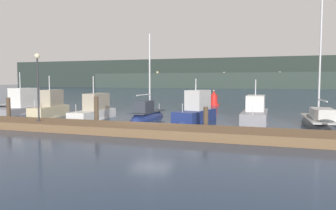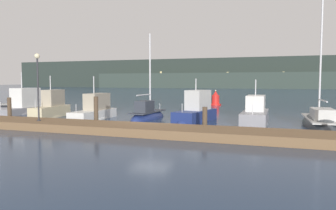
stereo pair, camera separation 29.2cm
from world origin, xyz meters
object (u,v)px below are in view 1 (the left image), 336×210
(motorboat_berth_7, at_px, (255,118))
(channel_buoy, at_px, (214,100))
(motorboat_berth_2, at_px, (21,109))
(motorboat_berth_6, at_px, (196,116))
(sailboat_berth_5, at_px, (147,117))
(dock_lamppost, at_px, (38,76))
(motorboat_berth_4, at_px, (94,114))
(sailboat_berth_8, at_px, (320,124))
(motorboat_berth_3, at_px, (50,112))

(motorboat_berth_7, xyz_separation_m, channel_buoy, (-5.94, 16.39, 0.29))
(motorboat_berth_2, xyz_separation_m, channel_buoy, (14.06, 16.00, 0.28))
(motorboat_berth_2, xyz_separation_m, motorboat_berth_6, (15.86, -0.22, -0.02))
(motorboat_berth_6, bearing_deg, sailboat_berth_5, 176.27)
(motorboat_berth_2, bearing_deg, dock_lamppost, -41.36)
(motorboat_berth_4, height_order, motorboat_berth_7, motorboat_berth_4)
(motorboat_berth_4, xyz_separation_m, dock_lamppost, (-0.63, -5.23, 2.83))
(motorboat_berth_4, height_order, motorboat_berth_6, motorboat_berth_4)
(motorboat_berth_2, distance_m, sailboat_berth_8, 24.04)
(motorboat_berth_3, bearing_deg, motorboat_berth_7, 3.73)
(motorboat_berth_2, xyz_separation_m, sailboat_berth_5, (12.01, 0.04, -0.25))
(channel_buoy, relative_size, dock_lamppost, 0.45)
(sailboat_berth_5, xyz_separation_m, dock_lamppost, (-4.40, -6.73, 3.05))
(motorboat_berth_4, height_order, channel_buoy, motorboat_berth_4)
(sailboat_berth_8, distance_m, dock_lamppost, 18.01)
(motorboat_berth_3, bearing_deg, motorboat_berth_6, 5.92)
(sailboat_berth_5, bearing_deg, sailboat_berth_8, -0.14)
(motorboat_berth_4, bearing_deg, sailboat_berth_5, 21.68)
(motorboat_berth_4, bearing_deg, dock_lamppost, -96.86)
(sailboat_berth_8, relative_size, channel_buoy, 6.01)
(motorboat_berth_2, xyz_separation_m, motorboat_berth_4, (8.24, -1.46, -0.03))
(motorboat_berth_6, relative_size, motorboat_berth_7, 0.92)
(sailboat_berth_8, bearing_deg, dock_lamppost, -157.80)
(motorboat_berth_3, height_order, motorboat_berth_4, motorboat_berth_3)
(motorboat_berth_2, bearing_deg, sailboat_berth_8, 0.02)
(motorboat_berth_4, height_order, sailboat_berth_8, sailboat_berth_8)
(sailboat_berth_8, height_order, channel_buoy, sailboat_berth_8)
(motorboat_berth_4, bearing_deg, motorboat_berth_7, 5.19)
(motorboat_berth_4, height_order, dock_lamppost, dock_lamppost)
(motorboat_berth_4, distance_m, motorboat_berth_6, 7.72)
(motorboat_berth_4, relative_size, motorboat_berth_6, 1.05)
(motorboat_berth_2, relative_size, motorboat_berth_4, 1.05)
(motorboat_berth_7, bearing_deg, channel_buoy, 109.93)
(motorboat_berth_2, height_order, motorboat_berth_4, motorboat_berth_2)
(motorboat_berth_2, relative_size, dock_lamppost, 1.37)
(motorboat_berth_4, bearing_deg, sailboat_berth_8, 5.32)
(motorboat_berth_6, xyz_separation_m, channel_buoy, (-1.79, 16.21, 0.30))
(channel_buoy, height_order, dock_lamppost, dock_lamppost)
(motorboat_berth_7, distance_m, channel_buoy, 17.44)
(sailboat_berth_5, xyz_separation_m, motorboat_berth_7, (8.00, -0.43, 0.23))
(motorboat_berth_7, relative_size, sailboat_berth_8, 0.51)
(motorboat_berth_7, bearing_deg, motorboat_berth_6, 177.53)
(motorboat_berth_2, distance_m, motorboat_berth_4, 8.37)
(sailboat_berth_5, height_order, channel_buoy, sailboat_berth_5)
(channel_buoy, distance_m, dock_lamppost, 23.73)
(motorboat_berth_2, height_order, dock_lamppost, dock_lamppost)
(motorboat_berth_4, distance_m, sailboat_berth_5, 4.06)
(motorboat_berth_3, xyz_separation_m, channel_buoy, (9.85, 17.42, 0.23))
(motorboat_berth_6, bearing_deg, motorboat_berth_7, -2.47)
(channel_buoy, bearing_deg, sailboat_berth_5, -97.35)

